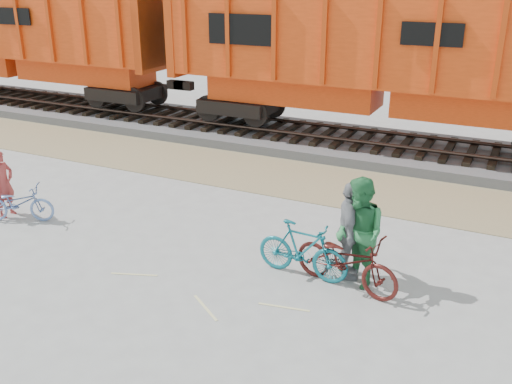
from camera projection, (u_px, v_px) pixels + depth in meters
ground at (201, 267)px, 11.05m from camera, size 120.00×120.00×0.00m
gravel_strip at (305, 180)px, 15.66m from camera, size 120.00×3.00×0.02m
ballast_bed at (344, 143)px, 18.54m from camera, size 120.00×4.00×0.30m
track at (345, 134)px, 18.43m from camera, size 120.00×2.60×0.24m
hopper_car_left at (23, 34)px, 23.12m from camera, size 14.00×3.13×4.65m
hopper_car_center at (390, 56)px, 17.00m from camera, size 14.00×3.13×4.65m
bicycle_blue at (18, 203)px, 12.98m from camera, size 1.73×1.20×0.86m
bicycle_teal at (302, 250)px, 10.55m from camera, size 1.83×0.61×1.08m
bicycle_maroon at (346, 261)px, 10.16m from camera, size 2.16×1.15×1.08m
person_solo at (3, 184)px, 13.14m from camera, size 0.41×0.60×1.59m
person_man at (360, 233)px, 10.14m from camera, size 1.25×1.23×2.03m
person_woman at (349, 231)px, 10.39m from camera, size 0.79×1.19×1.88m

